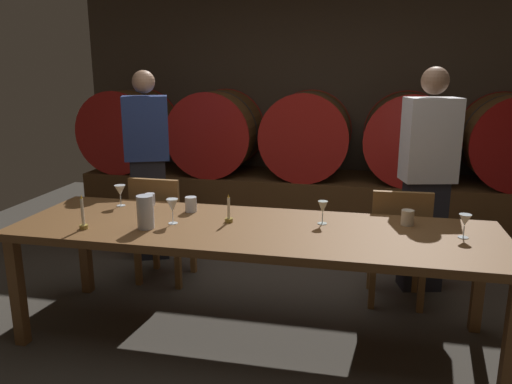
# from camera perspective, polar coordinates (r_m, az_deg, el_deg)

# --- Properties ---
(ground_plane) EXTENTS (7.29, 7.29, 0.00)m
(ground_plane) POSITION_cam_1_polar(r_m,az_deg,el_deg) (3.53, 0.56, -14.78)
(ground_plane) COLOR #3F3A33
(back_wall) EXTENTS (5.61, 0.24, 2.65)m
(back_wall) POSITION_cam_1_polar(r_m,az_deg,el_deg) (6.13, 6.52, 10.41)
(back_wall) COLOR #473A2D
(back_wall) RESTS_ON ground
(barrel_shelf) EXTENTS (5.05, 0.90, 0.51)m
(barrel_shelf) POSITION_cam_1_polar(r_m,az_deg,el_deg) (5.76, 5.65, -0.61)
(barrel_shelf) COLOR brown
(barrel_shelf) RESTS_ON ground
(wine_barrel_far_left) EXTENTS (0.94, 0.84, 0.94)m
(wine_barrel_far_left) POSITION_cam_1_polar(r_m,az_deg,el_deg) (6.23, -14.09, 6.89)
(wine_barrel_far_left) COLOR brown
(wine_barrel_far_left) RESTS_ON barrel_shelf
(wine_barrel_left) EXTENTS (0.94, 0.84, 0.94)m
(wine_barrel_left) POSITION_cam_1_polar(r_m,az_deg,el_deg) (5.83, -4.42, 6.80)
(wine_barrel_left) COLOR brown
(wine_barrel_left) RESTS_ON barrel_shelf
(wine_barrel_center) EXTENTS (0.94, 0.84, 0.94)m
(wine_barrel_center) POSITION_cam_1_polar(r_m,az_deg,el_deg) (5.62, 5.83, 6.50)
(wine_barrel_center) COLOR brown
(wine_barrel_center) RESTS_ON barrel_shelf
(wine_barrel_right) EXTENTS (0.94, 0.84, 0.94)m
(wine_barrel_right) POSITION_cam_1_polar(r_m,az_deg,el_deg) (5.60, 16.90, 5.95)
(wine_barrel_right) COLOR #513319
(wine_barrel_right) RESTS_ON barrel_shelf
(wine_barrel_far_right) EXTENTS (0.94, 0.84, 0.94)m
(wine_barrel_far_right) POSITION_cam_1_polar(r_m,az_deg,el_deg) (5.77, 26.89, 5.26)
(wine_barrel_far_right) COLOR brown
(wine_barrel_far_right) RESTS_ON barrel_shelf
(dining_table) EXTENTS (2.98, 0.90, 0.75)m
(dining_table) POSITION_cam_1_polar(r_m,az_deg,el_deg) (3.11, -0.25, -5.05)
(dining_table) COLOR brown
(dining_table) RESTS_ON ground
(chair_left) EXTENTS (0.41, 0.41, 0.88)m
(chair_left) POSITION_cam_1_polar(r_m,az_deg,el_deg) (4.06, -10.72, -3.63)
(chair_left) COLOR brown
(chair_left) RESTS_ON ground
(chair_right) EXTENTS (0.41, 0.41, 0.88)m
(chair_right) POSITION_cam_1_polar(r_m,az_deg,el_deg) (3.75, 15.84, -5.40)
(chair_right) COLOR brown
(chair_right) RESTS_ON ground
(guest_left) EXTENTS (0.44, 0.37, 1.68)m
(guest_left) POSITION_cam_1_polar(r_m,az_deg,el_deg) (4.54, -12.17, 2.98)
(guest_left) COLOR black
(guest_left) RESTS_ON ground
(guest_right) EXTENTS (0.43, 0.33, 1.71)m
(guest_right) POSITION_cam_1_polar(r_m,az_deg,el_deg) (4.00, 18.81, 1.31)
(guest_right) COLOR black
(guest_right) RESTS_ON ground
(candle_left) EXTENTS (0.05, 0.05, 0.21)m
(candle_left) POSITION_cam_1_polar(r_m,az_deg,el_deg) (3.22, -19.02, -2.96)
(candle_left) COLOR olive
(candle_left) RESTS_ON dining_table
(candle_right) EXTENTS (0.05, 0.05, 0.18)m
(candle_right) POSITION_cam_1_polar(r_m,az_deg,el_deg) (3.18, -3.11, -2.58)
(candle_right) COLOR olive
(candle_right) RESTS_ON dining_table
(pitcher) EXTENTS (0.10, 0.10, 0.20)m
(pitcher) POSITION_cam_1_polar(r_m,az_deg,el_deg) (3.12, -12.44, -2.24)
(pitcher) COLOR silver
(pitcher) RESTS_ON dining_table
(wine_glass_far_left) EXTENTS (0.08, 0.08, 0.15)m
(wine_glass_far_left) POSITION_cam_1_polar(r_m,az_deg,el_deg) (3.66, -15.17, 0.13)
(wine_glass_far_left) COLOR white
(wine_glass_far_left) RESTS_ON dining_table
(wine_glass_center_left) EXTENTS (0.07, 0.07, 0.16)m
(wine_glass_center_left) POSITION_cam_1_polar(r_m,az_deg,el_deg) (3.17, -9.47, -1.59)
(wine_glass_center_left) COLOR white
(wine_glass_center_left) RESTS_ON dining_table
(wine_glass_center_right) EXTENTS (0.06, 0.06, 0.15)m
(wine_glass_center_right) POSITION_cam_1_polar(r_m,az_deg,el_deg) (3.15, 7.58, -1.82)
(wine_glass_center_right) COLOR silver
(wine_glass_center_right) RESTS_ON dining_table
(wine_glass_far_right) EXTENTS (0.07, 0.07, 0.14)m
(wine_glass_far_right) POSITION_cam_1_polar(r_m,az_deg,el_deg) (3.11, 22.61, -3.05)
(wine_glass_far_right) COLOR white
(wine_glass_far_right) RESTS_ON dining_table
(cup_left) EXTENTS (0.07, 0.07, 0.08)m
(cup_left) POSITION_cam_1_polar(r_m,az_deg,el_deg) (3.65, -11.94, -0.82)
(cup_left) COLOR silver
(cup_left) RESTS_ON dining_table
(cup_center) EXTENTS (0.08, 0.08, 0.10)m
(cup_center) POSITION_cam_1_polar(r_m,az_deg,el_deg) (3.43, -7.40, -1.39)
(cup_center) COLOR silver
(cup_center) RESTS_ON dining_table
(cup_right) EXTENTS (0.08, 0.08, 0.10)m
(cup_right) POSITION_cam_1_polar(r_m,az_deg,el_deg) (3.26, 16.82, -2.80)
(cup_right) COLOR beige
(cup_right) RESTS_ON dining_table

